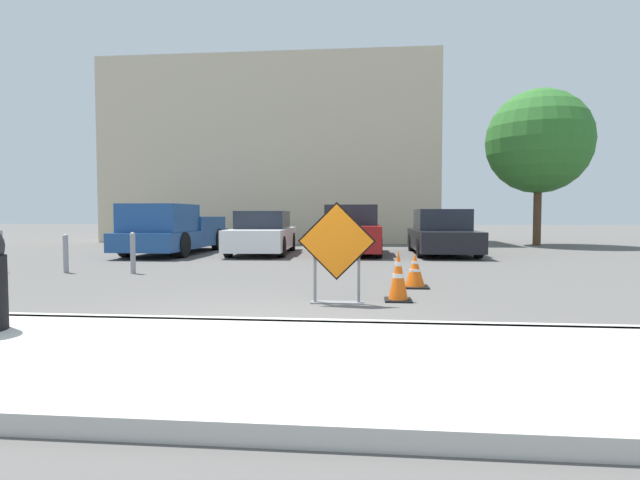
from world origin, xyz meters
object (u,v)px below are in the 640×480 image
at_px(traffic_cone_second, 415,271).
at_px(bollard_nearest, 133,252).
at_px(road_closed_sign, 337,249).
at_px(pickup_truck, 171,232).
at_px(traffic_cone_nearest, 398,276).
at_px(parked_car_second, 352,232).
at_px(bollard_second, 66,252).
at_px(parked_car_third, 442,234).
at_px(bollard_third, 0,249).
at_px(parked_car_nearest, 263,234).

xyz_separation_m(traffic_cone_second, bollard_nearest, (-5.95, 1.52, 0.19)).
distance_m(road_closed_sign, pickup_truck, 10.36).
distance_m(road_closed_sign, traffic_cone_second, 2.22).
height_order(traffic_cone_nearest, bollard_nearest, bollard_nearest).
height_order(road_closed_sign, parked_car_second, parked_car_second).
bearing_deg(road_closed_sign, bollard_second, 152.35).
relative_size(parked_car_second, parked_car_third, 0.89).
height_order(pickup_truck, parked_car_third, pickup_truck).
distance_m(parked_car_second, bollard_second, 8.46).
bearing_deg(traffic_cone_nearest, bollard_third, 161.33).
xyz_separation_m(pickup_truck, parked_car_nearest, (2.93, 0.47, -0.08)).
xyz_separation_m(parked_car_second, bollard_third, (-7.71, -5.79, -0.21)).
bearing_deg(pickup_truck, bollard_nearest, 104.38).
xyz_separation_m(traffic_cone_second, parked_car_nearest, (-4.28, 7.23, 0.36)).
bearing_deg(bollard_second, parked_car_second, 43.27).
distance_m(pickup_truck, parked_car_third, 8.82).
bearing_deg(parked_car_third, bollard_nearest, 38.53).
xyz_separation_m(traffic_cone_nearest, parked_car_third, (1.95, 9.00, 0.29)).
bearing_deg(parked_car_second, road_closed_sign, 90.55).
distance_m(traffic_cone_nearest, pickup_truck, 10.66).
bearing_deg(traffic_cone_nearest, parked_car_third, 77.79).
height_order(bollard_second, bollard_third, bollard_third).
distance_m(bollard_nearest, bollard_third, 3.11).
distance_m(bollard_nearest, bollard_second, 1.55).
distance_m(traffic_cone_second, parked_car_nearest, 8.41).
bearing_deg(traffic_cone_nearest, parked_car_second, 96.38).
bearing_deg(parked_car_second, traffic_cone_nearest, 96.48).
xyz_separation_m(road_closed_sign, parked_car_second, (-0.07, 9.06, -0.07)).
height_order(road_closed_sign, traffic_cone_nearest, road_closed_sign).
bearing_deg(road_closed_sign, pickup_truck, 124.88).
relative_size(pickup_truck, parked_car_second, 1.34).
height_order(road_closed_sign, traffic_cone_second, road_closed_sign).
distance_m(traffic_cone_nearest, bollard_second, 7.71).
height_order(traffic_cone_second, bollard_nearest, bollard_nearest).
distance_m(parked_car_third, bollard_third, 12.24).
distance_m(traffic_cone_second, pickup_truck, 9.89).
distance_m(parked_car_second, bollard_third, 9.65).
bearing_deg(parked_car_third, parked_car_nearest, 3.11).
relative_size(parked_car_second, bollard_third, 4.26).
bearing_deg(pickup_truck, traffic_cone_second, 137.77).
bearing_deg(bollard_nearest, parked_car_third, 38.86).
bearing_deg(road_closed_sign, bollard_nearest, 145.07).
bearing_deg(pickup_truck, bollard_third, 71.41).
xyz_separation_m(parked_car_nearest, bollard_second, (-3.23, -5.71, -0.19)).
distance_m(parked_car_nearest, bollard_nearest, 5.95).
bearing_deg(parked_car_nearest, road_closed_sign, 106.06).
height_order(pickup_truck, parked_car_nearest, pickup_truck).
bearing_deg(road_closed_sign, traffic_cone_second, 53.63).
distance_m(traffic_cone_second, bollard_third, 9.19).
bearing_deg(bollard_third, traffic_cone_second, -9.53).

